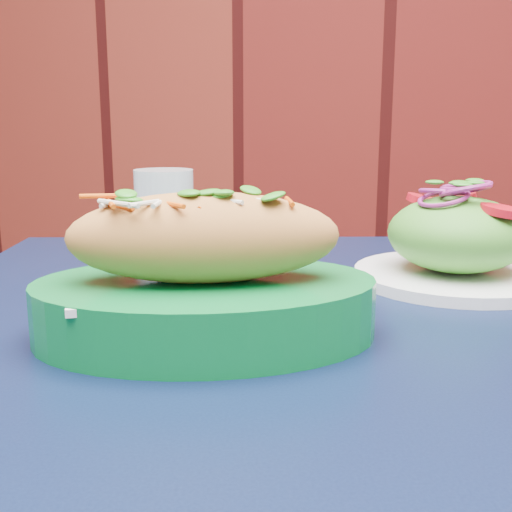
# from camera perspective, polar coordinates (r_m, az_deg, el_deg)

# --- Properties ---
(cafe_table) EXTENTS (0.98, 0.98, 0.75)m
(cafe_table) POSITION_cam_1_polar(r_m,az_deg,el_deg) (0.62, 5.76, -13.22)
(cafe_table) COLOR black
(cafe_table) RESTS_ON ground
(banh_mi_basket) EXTENTS (0.33, 0.27, 0.13)m
(banh_mi_basket) POSITION_cam_1_polar(r_m,az_deg,el_deg) (0.52, -4.54, -2.15)
(banh_mi_basket) COLOR #076C2D
(banh_mi_basket) RESTS_ON cafe_table
(salad_plate) EXTENTS (0.22, 0.22, 0.11)m
(salad_plate) POSITION_cam_1_polar(r_m,az_deg,el_deg) (0.74, 17.41, 1.20)
(salad_plate) COLOR white
(salad_plate) RESTS_ON cafe_table
(water_glass) EXTENTS (0.07, 0.07, 0.12)m
(water_glass) POSITION_cam_1_polar(r_m,az_deg,el_deg) (0.79, -8.12, 3.42)
(water_glass) COLOR silver
(water_glass) RESTS_ON cafe_table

